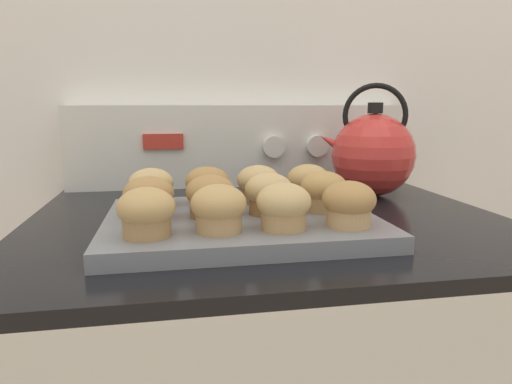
{
  "coord_description": "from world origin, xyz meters",
  "views": [
    {
      "loc": [
        -0.14,
        -0.37,
        1.05
      ],
      "look_at": [
        -0.02,
        0.29,
        0.92
      ],
      "focal_mm": 32.0,
      "sensor_mm": 36.0,
      "label": 1
    }
  ],
  "objects_px": {
    "muffin_r1_c2": "(269,194)",
    "muffin_r2_c2": "(258,184)",
    "muffin_r2_c1": "(207,185)",
    "muffin_r2_c3": "(308,182)",
    "muffin_r0_c0": "(146,212)",
    "tea_kettle": "(372,153)",
    "muffin_r0_c1": "(219,208)",
    "muffin_r0_c3": "(349,204)",
    "muffin_r2_c0": "(151,187)",
    "muffin_r0_c2": "(284,206)",
    "muffin_r1_c0": "(149,198)",
    "muffin_pan": "(241,223)",
    "muffin_r1_c3": "(324,191)",
    "muffin_r1_c1": "(210,196)"
  },
  "relations": [
    {
      "from": "muffin_r2_c1",
      "to": "muffin_r2_c0",
      "type": "bearing_deg",
      "value": -178.19
    },
    {
      "from": "muffin_r0_c3",
      "to": "muffin_r2_c3",
      "type": "distance_m",
      "value": 0.16
    },
    {
      "from": "muffin_r0_c2",
      "to": "muffin_r0_c1",
      "type": "bearing_deg",
      "value": 178.04
    },
    {
      "from": "muffin_r2_c1",
      "to": "tea_kettle",
      "type": "bearing_deg",
      "value": 20.1
    },
    {
      "from": "muffin_r0_c0",
      "to": "muffin_r2_c3",
      "type": "relative_size",
      "value": 1.0
    },
    {
      "from": "muffin_r0_c1",
      "to": "muffin_r2_c3",
      "type": "bearing_deg",
      "value": 45.05
    },
    {
      "from": "muffin_r1_c3",
      "to": "tea_kettle",
      "type": "relative_size",
      "value": 0.32
    },
    {
      "from": "muffin_r2_c1",
      "to": "muffin_r2_c3",
      "type": "relative_size",
      "value": 1.0
    },
    {
      "from": "tea_kettle",
      "to": "muffin_r0_c0",
      "type": "bearing_deg",
      "value": -144.94
    },
    {
      "from": "muffin_r0_c3",
      "to": "muffin_r1_c2",
      "type": "distance_m",
      "value": 0.12
    },
    {
      "from": "muffin_r2_c0",
      "to": "tea_kettle",
      "type": "xyz_separation_m",
      "value": [
        0.41,
        0.12,
        0.03
      ]
    },
    {
      "from": "muffin_r1_c2",
      "to": "muffin_r1_c3",
      "type": "bearing_deg",
      "value": 1.86
    },
    {
      "from": "muffin_pan",
      "to": "muffin_r1_c0",
      "type": "relative_size",
      "value": 5.47
    },
    {
      "from": "tea_kettle",
      "to": "muffin_pan",
      "type": "bearing_deg",
      "value": -144.73
    },
    {
      "from": "muffin_r0_c2",
      "to": "muffin_r0_c3",
      "type": "xyz_separation_m",
      "value": [
        0.08,
        -0.0,
        0.0
      ]
    },
    {
      "from": "muffin_r1_c2",
      "to": "muffin_r2_c0",
      "type": "bearing_deg",
      "value": 154.04
    },
    {
      "from": "muffin_r1_c2",
      "to": "muffin_r2_c2",
      "type": "distance_m",
      "value": 0.08
    },
    {
      "from": "muffin_r2_c3",
      "to": "muffin_r0_c1",
      "type": "bearing_deg",
      "value": -134.95
    },
    {
      "from": "muffin_r0_c2",
      "to": "muffin_r2_c3",
      "type": "height_order",
      "value": "same"
    },
    {
      "from": "muffin_r2_c0",
      "to": "muffin_r2_c1",
      "type": "xyz_separation_m",
      "value": [
        0.08,
        0.0,
        0.0
      ]
    },
    {
      "from": "muffin_r2_c3",
      "to": "muffin_r1_c0",
      "type": "bearing_deg",
      "value": -161.34
    },
    {
      "from": "muffin_pan",
      "to": "tea_kettle",
      "type": "xyz_separation_m",
      "value": [
        0.28,
        0.2,
        0.07
      ]
    },
    {
      "from": "muffin_r2_c0",
      "to": "muffin_r2_c2",
      "type": "relative_size",
      "value": 1.0
    },
    {
      "from": "muffin_r0_c3",
      "to": "muffin_r1_c2",
      "type": "xyz_separation_m",
      "value": [
        -0.08,
        0.08,
        0.0
      ]
    },
    {
      "from": "tea_kettle",
      "to": "muffin_r0_c1",
      "type": "bearing_deg",
      "value": -138.99
    },
    {
      "from": "muffin_pan",
      "to": "muffin_r2_c1",
      "type": "bearing_deg",
      "value": 115.56
    },
    {
      "from": "muffin_r1_c2",
      "to": "muffin_r0_c1",
      "type": "bearing_deg",
      "value": -134.59
    },
    {
      "from": "muffin_r0_c1",
      "to": "muffin_r1_c2",
      "type": "height_order",
      "value": "same"
    },
    {
      "from": "muffin_r0_c0",
      "to": "muffin_r2_c1",
      "type": "xyz_separation_m",
      "value": [
        0.08,
        0.17,
        0.0
      ]
    },
    {
      "from": "muffin_r0_c2",
      "to": "muffin_r2_c3",
      "type": "distance_m",
      "value": 0.18
    },
    {
      "from": "muffin_r2_c2",
      "to": "muffin_r2_c3",
      "type": "relative_size",
      "value": 1.0
    },
    {
      "from": "muffin_r1_c2",
      "to": "muffin_r2_c1",
      "type": "distance_m",
      "value": 0.11
    },
    {
      "from": "muffin_r0_c2",
      "to": "muffin_r1_c0",
      "type": "distance_m",
      "value": 0.18
    },
    {
      "from": "muffin_r1_c0",
      "to": "muffin_r1_c2",
      "type": "distance_m",
      "value": 0.16
    },
    {
      "from": "muffin_r2_c1",
      "to": "muffin_r1_c3",
      "type": "bearing_deg",
      "value": -26.51
    },
    {
      "from": "muffin_pan",
      "to": "muffin_r1_c1",
      "type": "relative_size",
      "value": 5.47
    },
    {
      "from": "muffin_pan",
      "to": "muffin_r1_c3",
      "type": "bearing_deg",
      "value": 1.22
    },
    {
      "from": "muffin_pan",
      "to": "muffin_r0_c1",
      "type": "xyz_separation_m",
      "value": [
        -0.04,
        -0.08,
        0.04
      ]
    },
    {
      "from": "muffin_r1_c0",
      "to": "muffin_pan",
      "type": "bearing_deg",
      "value": 1.08
    },
    {
      "from": "muffin_pan",
      "to": "muffin_r2_c0",
      "type": "xyz_separation_m",
      "value": [
        -0.12,
        0.08,
        0.04
      ]
    },
    {
      "from": "muffin_pan",
      "to": "muffin_r2_c2",
      "type": "xyz_separation_m",
      "value": [
        0.04,
        0.08,
        0.04
      ]
    },
    {
      "from": "muffin_r0_c0",
      "to": "muffin_r1_c1",
      "type": "distance_m",
      "value": 0.11
    },
    {
      "from": "muffin_r0_c3",
      "to": "muffin_r2_c0",
      "type": "height_order",
      "value": "same"
    },
    {
      "from": "muffin_r0_c2",
      "to": "muffin_r2_c0",
      "type": "height_order",
      "value": "same"
    },
    {
      "from": "muffin_r1_c1",
      "to": "tea_kettle",
      "type": "distance_m",
      "value": 0.38
    },
    {
      "from": "muffin_r2_c0",
      "to": "tea_kettle",
      "type": "relative_size",
      "value": 0.32
    },
    {
      "from": "muffin_r0_c3",
      "to": "muffin_r1_c1",
      "type": "height_order",
      "value": "same"
    },
    {
      "from": "muffin_pan",
      "to": "muffin_r1_c0",
      "type": "distance_m",
      "value": 0.13
    },
    {
      "from": "muffin_r0_c1",
      "to": "muffin_r1_c3",
      "type": "distance_m",
      "value": 0.18
    },
    {
      "from": "muffin_r0_c0",
      "to": "muffin_r2_c2",
      "type": "distance_m",
      "value": 0.23
    }
  ]
}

